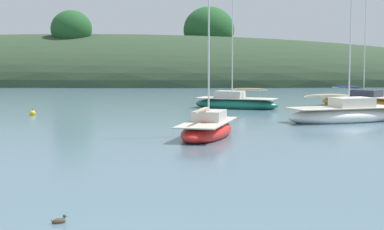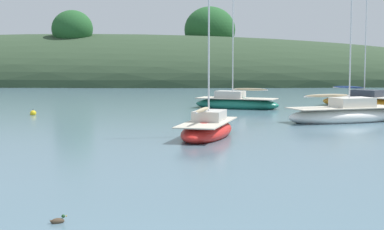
{
  "view_description": "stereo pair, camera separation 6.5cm",
  "coord_description": "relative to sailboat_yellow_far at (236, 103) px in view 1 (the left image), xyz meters",
  "views": [
    {
      "loc": [
        1.93,
        -10.44,
        4.04
      ],
      "look_at": [
        0.0,
        20.0,
        1.2
      ],
      "focal_mm": 56.64,
      "sensor_mm": 36.0,
      "label": 1
    },
    {
      "loc": [
        1.99,
        -10.44,
        4.04
      ],
      "look_at": [
        0.0,
        20.0,
        1.2
      ],
      "focal_mm": 56.64,
      "sensor_mm": 36.0,
      "label": 2
    }
  ],
  "objects": [
    {
      "name": "sailboat_teal_outer",
      "position": [
        -1.62,
        -18.27,
        -0.02
      ],
      "size": [
        3.42,
        6.85,
        9.04
      ],
      "color": "red",
      "rests_on": "ground"
    },
    {
      "name": "mooring_buoy_channel",
      "position": [
        -14.66,
        -6.87,
        -0.31
      ],
      "size": [
        0.44,
        0.44,
        0.54
      ],
      "color": "yellow",
      "rests_on": "ground"
    },
    {
      "name": "sailboat_yellow_far",
      "position": [
        0.0,
        0.0,
        0.0
      ],
      "size": [
        7.43,
        4.42,
        10.01
      ],
      "color": "#196B56",
      "rests_on": "ground"
    },
    {
      "name": "duck_lone_right",
      "position": [
        -4.64,
        -35.08,
        -0.38
      ],
      "size": [
        0.4,
        0.33,
        0.24
      ],
      "color": "#473828",
      "rests_on": "ground"
    },
    {
      "name": "sailboat_white_near",
      "position": [
        10.53,
        2.4,
        0.01
      ],
      "size": [
        7.03,
        6.61,
        9.48
      ],
      "color": "orange",
      "rests_on": "ground"
    },
    {
      "name": "sailboat_orange_cutter",
      "position": [
        6.88,
        -10.15,
        0.04
      ],
      "size": [
        8.25,
        5.48,
        11.34
      ],
      "color": "white",
      "rests_on": "ground"
    },
    {
      "name": "far_shoreline_hill",
      "position": [
        -27.36,
        51.0,
        -0.33
      ],
      "size": [
        150.0,
        36.0,
        21.07
      ],
      "color": "#2D422B",
      "rests_on": "ground"
    }
  ]
}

